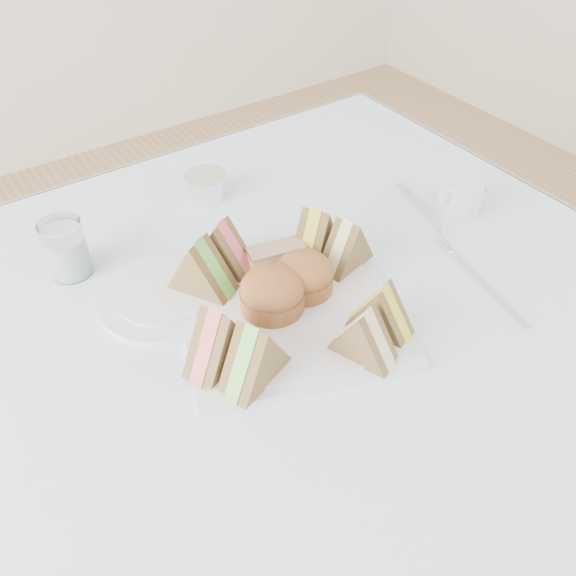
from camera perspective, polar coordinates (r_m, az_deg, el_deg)
floor at (r=1.50m, az=1.66°, el=-22.41°), size 4.00×4.00×0.00m
table at (r=1.18m, az=2.01°, el=-14.53°), size 0.90×0.90×0.74m
tablecloth at (r=0.89m, az=2.57°, el=-1.10°), size 1.02×1.02×0.01m
serving_plate at (r=0.86m, az=0.00°, el=-2.18°), size 0.38×0.38×0.01m
sandwich_fl_a at (r=0.76m, az=-6.56°, el=-4.47°), size 0.11×0.08×0.09m
sandwich_fl_b at (r=0.74m, az=-3.21°, el=-6.00°), size 0.11×0.08×0.09m
sandwich_fr_a at (r=0.81m, az=8.75°, el=-1.88°), size 0.07×0.10×0.08m
sandwich_fr_b at (r=0.78m, az=7.18°, el=-4.21°), size 0.07×0.10×0.08m
sandwich_bl_a at (r=0.87m, az=-8.17°, el=2.14°), size 0.09×0.11×0.09m
sandwich_bl_b at (r=0.90m, az=-6.17°, el=3.92°), size 0.09×0.11×0.09m
sandwich_br_a at (r=0.91m, az=5.50°, el=4.19°), size 0.10×0.07×0.08m
sandwich_br_b at (r=0.93m, az=2.56°, el=5.26°), size 0.10×0.08×0.08m
scone_left at (r=0.84m, az=-1.49°, el=-0.39°), size 0.12×0.12×0.06m
scone_right at (r=0.87m, az=1.49°, el=1.24°), size 0.09×0.09×0.06m
pastry_slice at (r=0.91m, az=-1.12°, el=2.85°), size 0.09×0.05×0.04m
side_plate at (r=0.90m, az=-11.47°, el=-0.75°), size 0.25×0.25×0.01m
water_glass at (r=0.97m, az=-20.09°, el=3.50°), size 0.08×0.08×0.09m
tea_strainer at (r=1.10m, az=-7.68°, el=9.31°), size 0.08×0.08×0.04m
knife at (r=1.09m, az=12.60°, el=6.99°), size 0.06×0.19×0.00m
fork at (r=0.95m, az=18.11°, el=0.01°), size 0.05×0.18×0.00m
creamer_jug at (r=1.09m, az=15.81°, el=8.36°), size 0.08×0.08×0.07m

